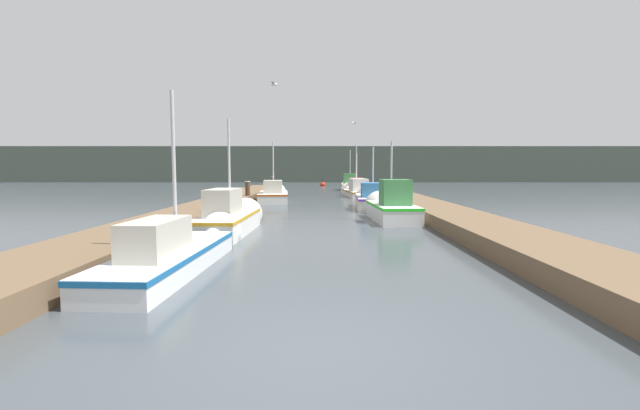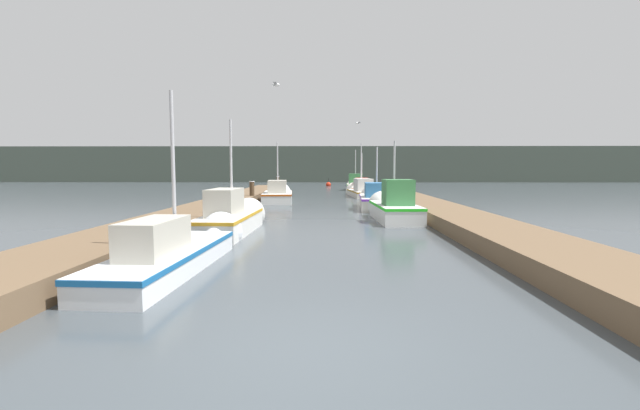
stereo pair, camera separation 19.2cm
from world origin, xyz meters
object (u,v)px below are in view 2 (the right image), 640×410
(fishing_boat_0, at_px, (184,248))
(seagull_lead, at_px, (276,85))
(fishing_boat_1, at_px, (233,217))
(fishing_boat_4, at_px, (278,195))
(fishing_boat_6, at_px, (362,188))
(fishing_boat_3, at_px, (376,199))
(fishing_boat_5, at_px, (360,191))
(channel_buoy, at_px, (328,185))
(mooring_piling_2, at_px, (252,192))
(mooring_piling_1, at_px, (370,186))
(seagull_1, at_px, (358,123))
(fishing_boat_2, at_px, (393,207))
(fishing_boat_7, at_px, (355,185))
(mooring_piling_0, at_px, (278,184))

(fishing_boat_0, relative_size, seagull_lead, 11.59)
(fishing_boat_1, relative_size, fishing_boat_4, 0.94)
(fishing_boat_4, xyz_separation_m, fishing_boat_6, (6.15, 9.51, -0.03))
(fishing_boat_3, distance_m, seagull_lead, 9.86)
(fishing_boat_0, relative_size, fishing_boat_5, 1.04)
(fishing_boat_0, bearing_deg, fishing_boat_1, 91.94)
(fishing_boat_1, height_order, seagull_lead, seagull_lead)
(channel_buoy, height_order, seagull_lead, seagull_lead)
(fishing_boat_0, bearing_deg, mooring_piling_2, 97.16)
(mooring_piling_1, distance_m, seagull_1, 15.83)
(channel_buoy, bearing_deg, fishing_boat_2, -85.31)
(fishing_boat_0, relative_size, mooring_piling_2, 4.70)
(fishing_boat_3, xyz_separation_m, mooring_piling_1, (1.29, 16.52, 0.03))
(fishing_boat_4, distance_m, fishing_boat_7, 15.43)
(fishing_boat_1, height_order, mooring_piling_1, fishing_boat_1)
(fishing_boat_3, bearing_deg, fishing_boat_6, 91.58)
(fishing_boat_2, relative_size, mooring_piling_0, 3.60)
(fishing_boat_4, bearing_deg, fishing_boat_2, -62.43)
(fishing_boat_1, relative_size, mooring_piling_1, 5.28)
(fishing_boat_7, distance_m, seagull_lead, 26.76)
(fishing_boat_7, bearing_deg, fishing_boat_2, -87.77)
(fishing_boat_7, relative_size, channel_buoy, 4.69)
(fishing_boat_6, bearing_deg, fishing_boat_7, 97.65)
(mooring_piling_1, bearing_deg, fishing_boat_6, -109.78)
(fishing_boat_6, relative_size, seagull_lead, 9.87)
(fishing_boat_6, xyz_separation_m, mooring_piling_0, (-7.32, 0.57, 0.30))
(mooring_piling_1, distance_m, mooring_piling_2, 16.48)
(fishing_boat_0, distance_m, mooring_piling_1, 30.87)
(fishing_boat_3, distance_m, fishing_boat_6, 13.81)
(fishing_boat_3, bearing_deg, fishing_boat_0, -110.96)
(fishing_boat_7, xyz_separation_m, mooring_piling_0, (-7.07, -4.18, 0.23))
(fishing_boat_1, distance_m, mooring_piling_0, 23.11)
(fishing_boat_6, height_order, seagull_lead, seagull_lead)
(fishing_boat_6, bearing_deg, mooring_piling_0, -179.74)
(fishing_boat_0, distance_m, mooring_piling_0, 27.89)
(fishing_boat_3, distance_m, fishing_boat_4, 7.25)
(fishing_boat_4, xyz_separation_m, seagull_1, (4.91, -2.88, 4.26))
(mooring_piling_1, relative_size, seagull_lead, 1.80)
(fishing_boat_1, relative_size, fishing_boat_2, 1.04)
(fishing_boat_7, bearing_deg, fishing_boat_4, -110.35)
(fishing_boat_0, height_order, fishing_boat_7, fishing_boat_7)
(fishing_boat_0, relative_size, fishing_boat_3, 1.16)
(fishing_boat_2, relative_size, seagull_1, 9.12)
(fishing_boat_1, distance_m, fishing_boat_2, 6.97)
(fishing_boat_1, xyz_separation_m, mooring_piling_1, (7.18, 25.23, 0.01))
(mooring_piling_0, xyz_separation_m, seagull_1, (6.08, -12.96, 3.99))
(mooring_piling_2, distance_m, seagull_1, 7.48)
(mooring_piling_1, distance_m, channel_buoy, 11.04)
(fishing_boat_1, bearing_deg, channel_buoy, 86.53)
(fishing_boat_5, distance_m, mooring_piling_1, 7.22)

